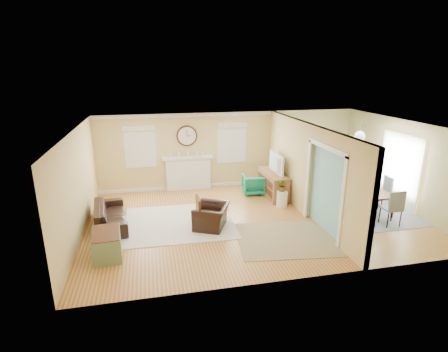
{
  "coord_description": "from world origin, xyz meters",
  "views": [
    {
      "loc": [
        -2.72,
        -8.59,
        4.01
      ],
      "look_at": [
        -0.8,
        0.3,
        1.2
      ],
      "focal_mm": 28.0,
      "sensor_mm": 36.0,
      "label": 1
    }
  ],
  "objects_px": {
    "green_chair": "(253,184)",
    "credenza": "(273,184)",
    "eames_chair": "(212,216)",
    "dining_table": "(362,198)",
    "sofa": "(110,215)"
  },
  "relations": [
    {
      "from": "green_chair",
      "to": "credenza",
      "type": "distance_m",
      "value": 0.66
    },
    {
      "from": "eames_chair",
      "to": "credenza",
      "type": "xyz_separation_m",
      "value": [
        2.37,
        1.91,
        0.09
      ]
    },
    {
      "from": "green_chair",
      "to": "dining_table",
      "type": "distance_m",
      "value": 3.37
    },
    {
      "from": "sofa",
      "to": "credenza",
      "type": "bearing_deg",
      "value": -83.28
    },
    {
      "from": "credenza",
      "to": "green_chair",
      "type": "bearing_deg",
      "value": 146.92
    },
    {
      "from": "eames_chair",
      "to": "dining_table",
      "type": "xyz_separation_m",
      "value": [
        4.58,
        0.33,
        0.02
      ]
    },
    {
      "from": "dining_table",
      "to": "sofa",
      "type": "bearing_deg",
      "value": 83.71
    },
    {
      "from": "eames_chair",
      "to": "green_chair",
      "type": "bearing_deg",
      "value": 165.88
    },
    {
      "from": "eames_chair",
      "to": "green_chair",
      "type": "distance_m",
      "value": 2.91
    },
    {
      "from": "sofa",
      "to": "dining_table",
      "type": "xyz_separation_m",
      "value": [
        7.19,
        -0.36,
        0.04
      ]
    },
    {
      "from": "eames_chair",
      "to": "dining_table",
      "type": "height_order",
      "value": "dining_table"
    },
    {
      "from": "green_chair",
      "to": "credenza",
      "type": "relative_size",
      "value": 0.44
    },
    {
      "from": "sofa",
      "to": "eames_chair",
      "type": "height_order",
      "value": "eames_chair"
    },
    {
      "from": "sofa",
      "to": "dining_table",
      "type": "height_order",
      "value": "dining_table"
    },
    {
      "from": "sofa",
      "to": "dining_table",
      "type": "relative_size",
      "value": 1.06
    }
  ]
}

